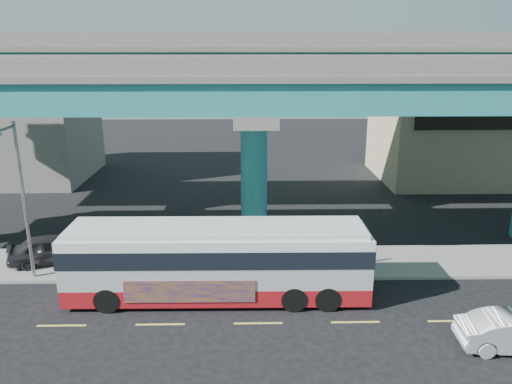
{
  "coord_description": "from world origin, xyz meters",
  "views": [
    {
      "loc": [
        -0.49,
        -18.38,
        10.88
      ],
      "look_at": [
        0.0,
        4.0,
        4.36
      ],
      "focal_mm": 35.0,
      "sensor_mm": 36.0,
      "label": 1
    }
  ],
  "objects_px": {
    "street_lamp": "(16,182)",
    "transit_bus": "(218,259)",
    "stop_sign": "(325,237)",
    "parked_car": "(52,248)"
  },
  "relations": [
    {
      "from": "street_lamp",
      "to": "transit_bus",
      "type": "bearing_deg",
      "value": -9.11
    },
    {
      "from": "transit_bus",
      "to": "stop_sign",
      "type": "xyz_separation_m",
      "value": [
        5.11,
        2.19,
        0.15
      ]
    },
    {
      "from": "parked_car",
      "to": "street_lamp",
      "type": "height_order",
      "value": "street_lamp"
    },
    {
      "from": "transit_bus",
      "to": "street_lamp",
      "type": "xyz_separation_m",
      "value": [
        -9.07,
        1.45,
        3.2
      ]
    },
    {
      "from": "street_lamp",
      "to": "stop_sign",
      "type": "height_order",
      "value": "street_lamp"
    },
    {
      "from": "stop_sign",
      "to": "street_lamp",
      "type": "bearing_deg",
      "value": -167.39
    },
    {
      "from": "transit_bus",
      "to": "parked_car",
      "type": "distance_m",
      "value": 9.59
    },
    {
      "from": "parked_car",
      "to": "street_lamp",
      "type": "xyz_separation_m",
      "value": [
        -0.29,
        -2.29,
        4.19
      ]
    },
    {
      "from": "street_lamp",
      "to": "stop_sign",
      "type": "distance_m",
      "value": 14.52
    },
    {
      "from": "transit_bus",
      "to": "stop_sign",
      "type": "bearing_deg",
      "value": 23.74
    }
  ]
}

